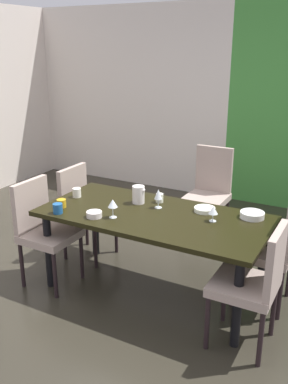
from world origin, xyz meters
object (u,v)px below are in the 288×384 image
Objects in this scene: wine_glass_corner at (113,204)px; cup_west at (58,208)px; chair_left_far at (83,206)px; serving_bowl_north at (94,214)px; chair_right_far at (276,244)px; wine_glass_rear at (213,210)px; chair_head_far at (209,189)px; chair_right_near at (255,280)px; wine_glass_front at (158,195)px; cup_south at (61,203)px; chair_left_near at (43,226)px; dining_table at (153,223)px; serving_bowl_near_shelf at (252,215)px; cup_near_window at (77,193)px; pitcher_left at (139,194)px; serving_bowl_center at (205,209)px; cup_east at (160,198)px.

wine_glass_corner reaches higher than cup_west.
chair_left_far is 0.86m from serving_bowl_north.
serving_bowl_north is at bearing 113.91° from chair_right_far.
wine_glass_rear is at bearing 114.83° from chair_right_far.
wine_glass_corner is at bearing 80.97° from chair_head_far.
chair_right_near is 1.13m from wine_glass_front.
wine_glass_corner reaches higher than cup_south.
chair_left_far is at bearing 90.00° from chair_right_far.
chair_left_near is 0.94× the size of chair_head_far.
dining_table is at bearing -170.21° from wine_glass_rear.
serving_bowl_north is at bearing 76.68° from chair_head_far.
chair_head_far reaches higher than serving_bowl_north.
dining_table is 0.82m from serving_bowl_near_shelf.
chair_right_near reaches higher than chair_left_far.
cup_near_window is at bearing -171.98° from wine_glass_front.
wine_glass_corner is at bearing -25.03° from cup_near_window.
chair_left_near is (-0.96, -0.30, -0.12)m from dining_table.
pitcher_left reaches higher than cup_near_window.
cup_near_window is (-1.18, -0.22, 0.02)m from serving_bowl_center.
chair_left_far is (-1.91, 0.61, -0.00)m from chair_right_near.
chair_right_far is at bearing 23.74° from wine_glass_corner.
wine_glass_corner is (0.71, 0.07, 0.32)m from chair_left_near.
dining_table is 0.33m from pitcher_left.
chair_right_near is 4.79× the size of serving_bowl_near_shelf.
serving_bowl_center is at bearing 23.88° from cup_south.
chair_head_far is 1.58m from cup_near_window.
serving_bowl_near_shelf is at bearing 2.25° from cup_east.
chair_right_far reaches higher than serving_bowl_near_shelf.
wine_glass_front is 1.06× the size of pitcher_left.
chair_right_far is 1.92m from chair_left_far.
chair_right_far is at bearing -1.55° from serving_bowl_near_shelf.
chair_right_far is 5.64× the size of serving_bowl_center.
wine_glass_front is 2.00× the size of cup_near_window.
wine_glass_rear reaches higher than serving_bowl_near_shelf.
serving_bowl_near_shelf is at bearing 40.81° from wine_glass_rear.
cup_west is at bearing 112.00° from chair_right_far.
chair_head_far is at bearing 42.16° from chair_right_far.
chair_right_near is (0.96, -0.30, -0.12)m from dining_table.
cup_south is (-0.38, 0.05, 0.01)m from serving_bowl_north.
chair_left_near reaches higher than chair_left_far.
chair_right_near is 5.96× the size of wine_glass_corner.
wine_glass_rear is (0.49, -1.28, 0.27)m from chair_head_far.
serving_bowl_near_shelf is at bearing 27.94° from serving_bowl_north.
chair_left_near is at bearing -112.67° from cup_near_window.
chair_left_far is 5.87× the size of wine_glass_corner.
cup_near_window is at bearing -170.02° from serving_bowl_near_shelf.
pitcher_left is at bearing 37.47° from cup_south.
chair_left_near is 1.83m from serving_bowl_near_shelf.
serving_bowl_near_shelf is 1.30m from serving_bowl_north.
wine_glass_front is at bearing 59.06° from wine_glass_corner.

